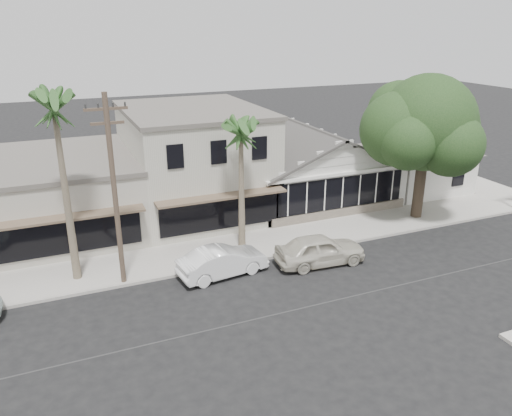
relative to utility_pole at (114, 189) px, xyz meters
name	(u,v)px	position (x,y,z in m)	size (l,w,h in m)	color
ground	(345,298)	(9.00, -5.20, -4.79)	(140.00, 140.00, 0.00)	black
sidewalk_north	(139,265)	(1.00, 1.55, -4.71)	(90.00, 3.50, 0.15)	#9E9991
corner_shop	(311,163)	(14.00, 7.27, -2.17)	(10.40, 8.60, 5.10)	white
side_cottage	(415,170)	(22.20, 6.30, -3.29)	(6.00, 6.00, 3.00)	white
row_building_near	(194,163)	(6.00, 8.30, -1.54)	(8.00, 10.00, 6.50)	#BAB6A8
row_building_midnear	(46,197)	(-3.00, 8.30, -2.69)	(10.00, 10.00, 4.20)	#B1AB9F
utility_pole	(114,189)	(0.00, 0.00, 0.00)	(1.80, 0.24, 9.00)	brown
car_0	(320,250)	(9.64, -1.73, -4.00)	(1.87, 4.66, 1.59)	beige
car_1	(223,262)	(4.64, -0.96, -4.06)	(1.55, 4.44, 1.46)	white
shade_tree	(423,125)	(18.39, 1.74, 1.12)	(8.09, 7.31, 8.97)	#413527
palm_east	(241,131)	(6.61, 1.48, 1.76)	(3.28, 3.28, 7.70)	#726651
palm_mid	(54,109)	(-2.00, 1.24, 3.44)	(2.85, 2.85, 9.55)	#726651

